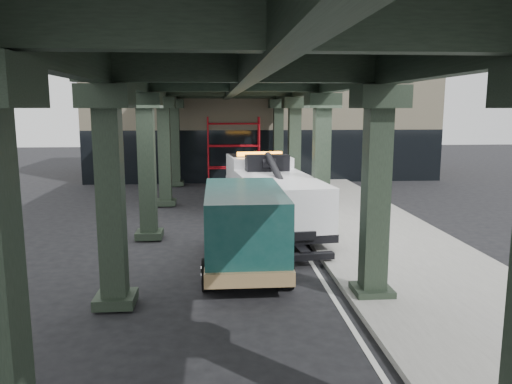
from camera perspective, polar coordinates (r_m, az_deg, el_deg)
name	(u,v)px	position (r m, az deg, el deg)	size (l,w,h in m)	color
ground	(251,253)	(15.77, -0.55, -7.03)	(90.00, 90.00, 0.00)	black
sidewalk	(372,233)	(18.50, 13.08, -4.54)	(5.00, 40.00, 0.15)	gray
lane_stripe	(295,236)	(17.87, 4.45, -5.04)	(0.12, 38.00, 0.01)	silver
viaduct	(235,79)	(17.11, -2.45, 12.77)	(7.40, 32.00, 6.40)	black
building	(259,115)	(35.21, 0.36, 8.74)	(22.00, 10.00, 8.00)	#C6B793
scaffolding	(234,149)	(29.83, -2.59, 4.95)	(3.08, 0.88, 4.00)	#B20E17
tow_truck	(269,191)	(19.01, 1.49, 0.15)	(3.29, 8.91, 2.86)	black
towed_van	(243,225)	(14.12, -1.44, -3.77)	(2.32, 5.72, 2.32)	#0F3834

